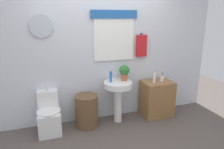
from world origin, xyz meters
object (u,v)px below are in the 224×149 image
pedestal_sink (118,92)px  soap_bottle (111,77)px  toilet (49,116)px  potted_plant (124,72)px  laundry_hamper (87,111)px  lotion_bottle (154,78)px  wooden_cabinet (157,99)px  toothbrush_cup (162,78)px

pedestal_sink → soap_bottle: size_ratio=3.99×
toilet → potted_plant: size_ratio=2.47×
potted_plant → laundry_hamper: bearing=-175.2°
laundry_hamper → pedestal_sink: size_ratio=0.75×
laundry_hamper → lotion_bottle: size_ratio=2.96×
wooden_cabinet → lotion_bottle: (-0.10, -0.04, 0.44)m
toilet → soap_bottle: (1.10, 0.02, 0.59)m
laundry_hamper → pedestal_sink: pedestal_sink is taller
wooden_cabinet → soap_bottle: soap_bottle is taller
potted_plant → pedestal_sink: bearing=-156.8°
pedestal_sink → laundry_hamper: bearing=180.0°
pedestal_sink → wooden_cabinet: size_ratio=1.11×
wooden_cabinet → soap_bottle: size_ratio=3.60×
toilet → potted_plant: 1.51m
potted_plant → lotion_bottle: size_ratio=1.47×
laundry_hamper → lotion_bottle: 1.38m
toilet → wooden_cabinet: toilet is taller
toilet → laundry_hamper: (0.64, -0.03, 0.02)m
toilet → potted_plant: potted_plant is taller
pedestal_sink → wooden_cabinet: 0.83m
pedestal_sink → toilet: bearing=178.5°
wooden_cabinet → toothbrush_cup: 0.41m
toilet → laundry_hamper: 0.64m
laundry_hamper → lotion_bottle: (1.28, -0.04, 0.50)m
pedestal_sink → wooden_cabinet: (0.80, 0.00, -0.23)m
soap_bottle → toothbrush_cup: 1.03m
toothbrush_cup → pedestal_sink: bearing=-178.7°
potted_plant → lotion_bottle: potted_plant is taller
toilet → toothbrush_cup: size_ratio=3.79×
wooden_cabinet → potted_plant: size_ratio=2.44×
toilet → soap_bottle: size_ratio=3.65×
soap_bottle → potted_plant: (0.26, 0.01, 0.07)m
lotion_bottle → toilet: bearing=177.9°
soap_bottle → laundry_hamper: bearing=-173.8°
laundry_hamper → potted_plant: (0.72, 0.06, 0.64)m
wooden_cabinet → potted_plant: 0.88m
pedestal_sink → potted_plant: potted_plant is taller
pedestal_sink → potted_plant: bearing=23.2°
toilet → toothbrush_cup: toothbrush_cup is taller
soap_bottle → lotion_bottle: (0.82, -0.09, -0.07)m
pedestal_sink → soap_bottle: 0.31m
wooden_cabinet → toothbrush_cup: size_ratio=3.73×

